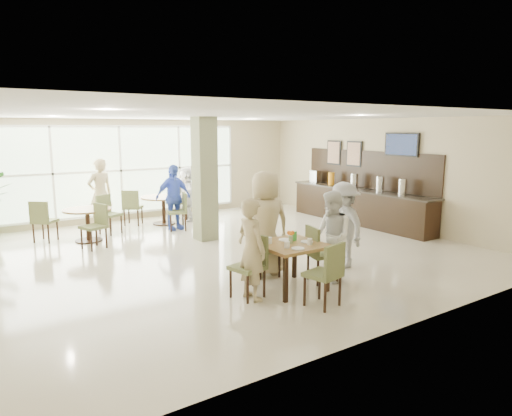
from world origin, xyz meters
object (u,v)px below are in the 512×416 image
teen_left (252,249)px  adult_standing (100,194)px  adult_a (173,197)px  round_table_left (87,217)px  main_table (291,249)px  teen_far (265,223)px  round_table_right (163,202)px  buffet_counter (359,203)px  adult_b (187,194)px  teen_standing (344,225)px  teen_right (332,237)px

teen_left → adult_standing: 6.27m
adult_a → round_table_left: bearing=174.4°
main_table → round_table_left: bearing=110.3°
teen_far → teen_left: bearing=57.6°
round_table_right → main_table: bearing=-93.0°
buffet_counter → teen_left: size_ratio=3.05×
teen_left → adult_b: bearing=-20.7°
buffet_counter → teen_left: 6.29m
teen_standing → adult_standing: (-2.81, 5.83, 0.11)m
teen_left → adult_b: teen_left is taller
teen_standing → adult_a: (-1.31, 4.70, 0.04)m
adult_standing → adult_b: bearing=161.8°
main_table → buffet_counter: buffet_counter is taller
round_table_left → teen_far: (1.96, -4.24, 0.35)m
teen_right → adult_standing: size_ratio=0.85×
teen_right → adult_standing: adult_standing is taller
adult_a → adult_standing: size_ratio=0.92×
round_table_right → teen_far: 5.10m
teen_left → adult_a: 5.22m
round_table_left → teen_left: bearing=-77.5°
teen_far → adult_a: size_ratio=1.11×
adult_a → adult_standing: adult_standing is taller
round_table_left → adult_standing: bearing=62.0°
main_table → adult_a: (0.25, 5.11, 0.17)m
teen_far → buffet_counter: bearing=-142.1°
teen_left → teen_right: size_ratio=1.01×
buffet_counter → adult_b: size_ratio=3.12×
main_table → adult_standing: adult_standing is taller
buffet_counter → adult_standing: size_ratio=2.61×
teen_right → main_table: bearing=-74.2°
adult_a → teen_standing: bearing=-81.3°
teen_left → teen_standing: bearing=-83.6°
round_table_right → teen_standing: teen_standing is taller
round_table_left → teen_far: bearing=-65.2°
teen_left → adult_a: adult_a is taller
buffet_counter → teen_standing: bearing=-140.4°
teen_standing → teen_far: bearing=-95.7°
round_table_left → teen_right: bearing=-62.3°
buffet_counter → adult_a: bearing=155.3°
main_table → round_table_left: same height
round_table_left → buffet_counter: buffet_counter is taller
round_table_right → adult_standing: 1.62m
round_table_right → teen_right: (0.51, -5.98, 0.17)m
round_table_right → buffet_counter: bearing=-32.9°
main_table → teen_left: size_ratio=0.64×
teen_standing → buffet_counter: bearing=139.6°
buffet_counter → teen_far: 5.17m
round_table_left → adult_standing: (0.62, 1.17, 0.33)m
round_table_right → teen_left: bearing=-100.1°
main_table → teen_left: bearing=-179.1°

